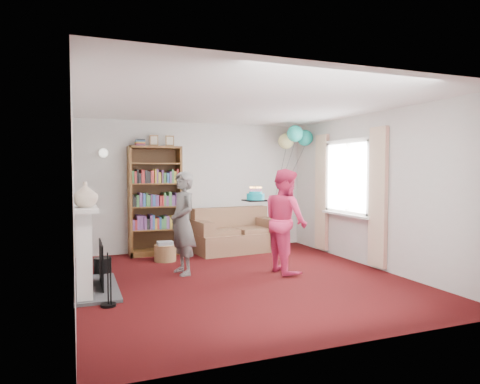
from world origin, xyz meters
name	(u,v)px	position (x,y,z in m)	size (l,w,h in m)	color
ground	(243,279)	(0.00, 0.00, 0.00)	(5.00, 5.00, 0.00)	#37080A
wall_back	(196,186)	(0.00, 2.51, 1.25)	(4.50, 0.02, 2.50)	silver
wall_left	(73,196)	(-2.26, 0.00, 1.25)	(0.02, 5.00, 2.50)	silver
wall_right	(372,190)	(2.26, 0.00, 1.25)	(0.02, 5.00, 2.50)	silver
ceiling	(243,104)	(0.00, 0.00, 2.50)	(4.50, 5.00, 0.01)	white
fireplace	(88,252)	(-2.09, 0.19, 0.51)	(0.55, 1.80, 1.12)	#3F3F42
window_bay	(347,191)	(2.21, 0.60, 1.20)	(0.14, 2.02, 2.20)	white
wall_sconce	(103,153)	(-1.75, 2.36, 1.88)	(0.16, 0.23, 0.16)	gold
bookcase	(155,202)	(-0.86, 2.30, 0.98)	(0.95, 0.42, 2.22)	#472B14
sofa	(234,235)	(0.63, 2.07, 0.32)	(1.58, 0.83, 0.83)	brown
wicker_basket	(165,252)	(-0.80, 1.64, 0.15)	(0.38, 0.38, 0.34)	olive
person_striped	(183,223)	(-0.73, 0.62, 0.78)	(0.57, 0.37, 1.55)	black
person_magenta	(286,221)	(0.78, 0.18, 0.80)	(0.78, 0.60, 1.60)	#D52A59
birthday_cake	(256,197)	(0.42, 0.50, 1.16)	(0.34, 0.34, 0.22)	black
balloons	(295,138)	(1.88, 1.90, 2.22)	(0.96, 0.70, 1.80)	#3F3F3F
mantel_vase	(85,195)	(-2.12, -0.15, 1.28)	(0.30, 0.30, 0.31)	beige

